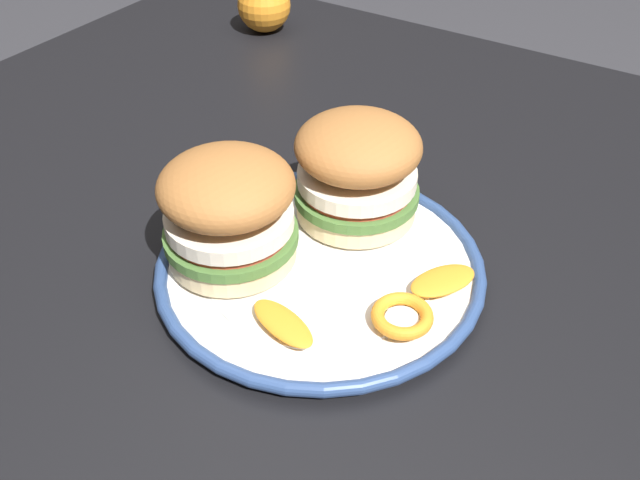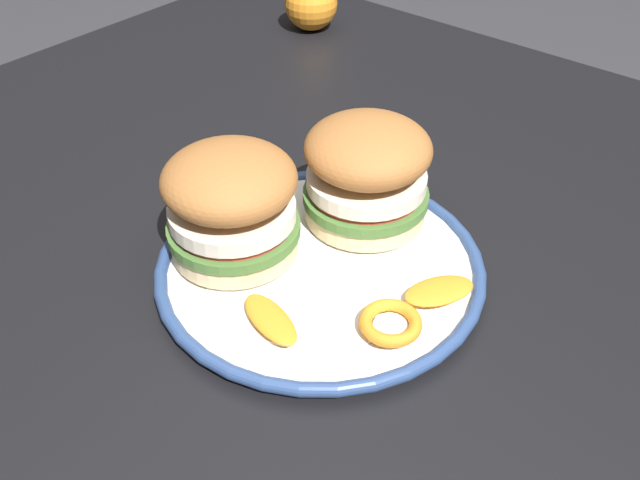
{
  "view_description": "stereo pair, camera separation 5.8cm",
  "coord_description": "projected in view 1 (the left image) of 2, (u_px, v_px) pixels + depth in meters",
  "views": [
    {
      "loc": [
        -0.27,
        0.45,
        1.14
      ],
      "look_at": [
        -0.02,
        0.06,
        0.76
      ],
      "focal_mm": 39.14,
      "sensor_mm": 36.0,
      "label": 1
    },
    {
      "loc": [
        -0.32,
        0.42,
        1.14
      ],
      "look_at": [
        -0.02,
        0.06,
        0.76
      ],
      "focal_mm": 39.14,
      "sensor_mm": 36.0,
      "label": 2
    }
  ],
  "objects": [
    {
      "name": "dining_table",
      "position": [
        334.0,
        301.0,
        0.73
      ],
      "size": [
        1.19,
        1.02,
        0.72
      ],
      "color": "black",
      "rests_on": "ground"
    },
    {
      "name": "orange_peel_strip_long",
      "position": [
        443.0,
        280.0,
        0.59
      ],
      "size": [
        0.06,
        0.07,
        0.01
      ],
      "color": "orange",
      "rests_on": "dinner_plate"
    },
    {
      "name": "sandwich_half_left",
      "position": [
        228.0,
        209.0,
        0.59
      ],
      "size": [
        0.16,
        0.16,
        0.1
      ],
      "color": "beige",
      "rests_on": "dinner_plate"
    },
    {
      "name": "sandwich_half_right",
      "position": [
        357.0,
        168.0,
        0.64
      ],
      "size": [
        0.15,
        0.15,
        0.1
      ],
      "color": "beige",
      "rests_on": "dinner_plate"
    },
    {
      "name": "orange_peel_curled",
      "position": [
        402.0,
        316.0,
        0.55
      ],
      "size": [
        0.06,
        0.06,
        0.01
      ],
      "color": "orange",
      "rests_on": "dinner_plate"
    },
    {
      "name": "dinner_plate",
      "position": [
        320.0,
        267.0,
        0.62
      ],
      "size": [
        0.29,
        0.29,
        0.02
      ],
      "color": "white",
      "rests_on": "dining_table"
    },
    {
      "name": "whole_orange",
      "position": [
        264.0,
        5.0,
        1.03
      ],
      "size": [
        0.08,
        0.08,
        0.08
      ],
      "primitive_type": "sphere",
      "color": "orange",
      "rests_on": "dining_table"
    },
    {
      "name": "orange_peel_strip_short",
      "position": [
        283.0,
        323.0,
        0.55
      ],
      "size": [
        0.07,
        0.05,
        0.01
      ],
      "color": "orange",
      "rests_on": "dinner_plate"
    }
  ]
}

